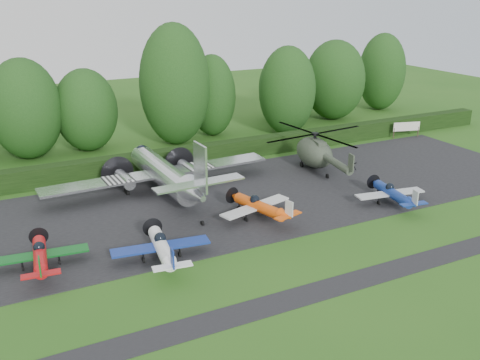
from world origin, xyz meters
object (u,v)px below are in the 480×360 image
light_plane_white (162,247)px  sign_board (407,127)px  light_plane_blue (393,193)px  light_plane_orange (259,206)px  transport_plane (164,174)px  helicopter (315,150)px  light_plane_red (40,256)px

light_plane_white → sign_board: bearing=17.2°
light_plane_white → light_plane_blue: (21.14, 0.88, -0.08)m
light_plane_orange → light_plane_blue: 11.99m
transport_plane → light_plane_white: size_ratio=3.02×
light_plane_white → light_plane_orange: size_ratio=1.02×
light_plane_blue → helicopter: helicopter is taller
helicopter → transport_plane: bearing=170.5°
light_plane_red → light_plane_blue: 28.77m
light_plane_red → helicopter: size_ratio=0.47×
light_plane_orange → helicopter: (11.09, 8.52, 1.00)m
transport_plane → light_plane_orange: (5.02, -8.69, -0.86)m
transport_plane → light_plane_orange: transport_plane is taller
light_plane_white → light_plane_blue: 21.15m
light_plane_red → light_plane_blue: light_plane_blue is taller
light_plane_white → sign_board: light_plane_white is taller
transport_plane → helicopter: size_ratio=1.55×
sign_board → light_plane_blue: bearing=-150.5°
light_plane_orange → sign_board: size_ratio=1.99×
transport_plane → sign_board: (33.28, 4.90, -0.59)m
light_plane_red → light_plane_blue: bearing=-9.0°
light_plane_orange → sign_board: (28.26, 13.59, 0.27)m
light_plane_orange → light_plane_blue: bearing=3.1°
transport_plane → light_plane_white: transport_plane is taller
light_plane_red → light_plane_blue: (28.72, -1.72, 0.00)m
light_plane_orange → helicopter: 14.02m
light_plane_red → light_plane_white: 8.02m
light_plane_white → helicopter: 23.73m
light_plane_white → transport_plane: bearing=63.0°
light_plane_blue → light_plane_red: bearing=167.7°
transport_plane → light_plane_blue: (16.74, -11.21, -0.92)m
light_plane_red → light_plane_orange: 17.01m
light_plane_orange → helicopter: helicopter is taller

